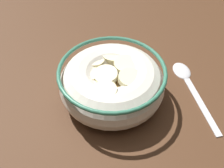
# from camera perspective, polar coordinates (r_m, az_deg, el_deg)

# --- Properties ---
(ground_plane) EXTENTS (1.29, 1.29, 0.02)m
(ground_plane) POSITION_cam_1_polar(r_m,az_deg,el_deg) (0.46, -0.00, -3.43)
(ground_plane) COLOR #472B19
(cereal_bowl) EXTENTS (0.16, 0.16, 0.06)m
(cereal_bowl) POSITION_cam_1_polar(r_m,az_deg,el_deg) (0.43, -0.02, 0.33)
(cereal_bowl) COLOR silver
(cereal_bowl) RESTS_ON ground_plane
(spoon) EXTENTS (0.06, 0.16, 0.01)m
(spoon) POSITION_cam_1_polar(r_m,az_deg,el_deg) (0.49, 15.21, 0.95)
(spoon) COLOR silver
(spoon) RESTS_ON ground_plane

